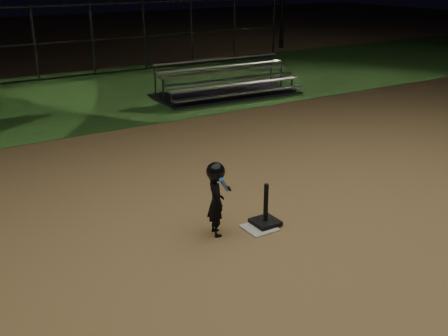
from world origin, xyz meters
TOP-DOWN VIEW (x-y plane):
  - ground at (0.00, 0.00)m, footprint 80.00×80.00m
  - grass_strip at (0.00, 10.00)m, footprint 60.00×8.00m
  - home_plate at (0.00, 0.00)m, footprint 0.45×0.45m
  - batting_tee at (0.14, 0.05)m, footprint 0.38×0.38m
  - child_batter at (-0.63, 0.20)m, footprint 0.44×0.58m
  - bleacher_right at (4.29, 7.75)m, footprint 4.36×2.28m
  - backstop_fence at (0.00, 13.00)m, footprint 20.08×0.08m

SIDE VIEW (x-z plane):
  - ground at x=0.00m, z-range 0.00..0.00m
  - grass_strip at x=0.00m, z-range 0.00..0.01m
  - home_plate at x=0.00m, z-range 0.00..0.02m
  - batting_tee at x=0.14m, z-range -0.19..0.46m
  - bleacher_right at x=4.29m, z-range -0.31..0.74m
  - child_batter at x=-0.63m, z-range 0.04..1.15m
  - backstop_fence at x=0.00m, z-range 0.00..2.50m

